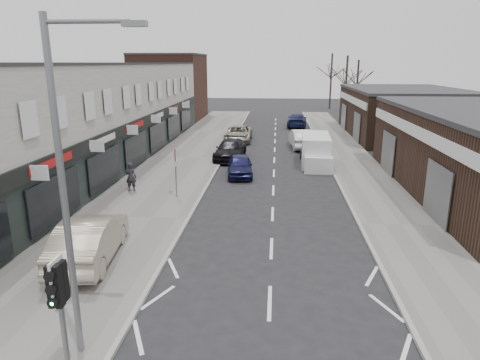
% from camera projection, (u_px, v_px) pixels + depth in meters
% --- Properties ---
extents(ground, '(160.00, 160.00, 0.00)m').
position_uv_depth(ground, '(268.00, 344.00, 11.20)').
color(ground, black).
rests_on(ground, ground).
extents(pavement_left, '(5.50, 64.00, 0.12)m').
position_uv_depth(pavement_left, '(186.00, 158.00, 32.87)').
color(pavement_left, slate).
rests_on(pavement_left, ground).
extents(pavement_right, '(3.50, 64.00, 0.12)m').
position_uv_depth(pavement_right, '(352.00, 161.00, 31.85)').
color(pavement_right, slate).
rests_on(pavement_right, ground).
extents(shop_terrace_left, '(8.00, 41.00, 7.10)m').
position_uv_depth(shop_terrace_left, '(83.00, 115.00, 30.09)').
color(shop_terrace_left, beige).
rests_on(shop_terrace_left, ground).
extents(brick_block_far, '(8.00, 10.00, 8.00)m').
position_uv_depth(brick_block_far, '(170.00, 88.00, 54.47)').
color(brick_block_far, '#49291F').
rests_on(brick_block_far, ground).
extents(right_unit_far, '(10.00, 16.00, 4.50)m').
position_uv_depth(right_unit_far, '(402.00, 114.00, 42.25)').
color(right_unit_far, '#342217').
rests_on(right_unit_far, ground).
extents(tree_far_a, '(3.60, 3.60, 8.00)m').
position_uv_depth(tree_far_a, '(344.00, 118.00, 56.58)').
color(tree_far_a, '#382D26').
rests_on(tree_far_a, ground).
extents(tree_far_b, '(3.60, 3.60, 7.50)m').
position_uv_depth(tree_far_b, '(355.00, 113.00, 62.14)').
color(tree_far_b, '#382D26').
rests_on(tree_far_b, ground).
extents(tree_far_c, '(3.60, 3.60, 8.50)m').
position_uv_depth(tree_far_c, '(329.00, 109.00, 68.15)').
color(tree_far_c, '#382D26').
rests_on(tree_far_c, ground).
extents(traffic_light, '(0.28, 0.60, 3.10)m').
position_uv_depth(traffic_light, '(59.00, 294.00, 8.98)').
color(traffic_light, slate).
rests_on(traffic_light, pavement_left).
extents(street_lamp, '(2.23, 0.22, 8.00)m').
position_uv_depth(street_lamp, '(69.00, 178.00, 9.57)').
color(street_lamp, slate).
rests_on(street_lamp, pavement_left).
extents(warning_sign, '(0.12, 0.80, 2.70)m').
position_uv_depth(warning_sign, '(176.00, 159.00, 22.56)').
color(warning_sign, slate).
rests_on(warning_sign, pavement_left).
extents(white_van, '(2.14, 5.52, 2.12)m').
position_uv_depth(white_van, '(316.00, 151.00, 30.60)').
color(white_van, white).
rests_on(white_van, ground).
extents(sedan_on_pavement, '(2.32, 5.12, 1.63)m').
position_uv_depth(sedan_on_pavement, '(90.00, 239.00, 15.49)').
color(sedan_on_pavement, '#9F957F').
rests_on(sedan_on_pavement, pavement_left).
extents(pedestrian, '(0.61, 0.41, 1.65)m').
position_uv_depth(pedestrian, '(131.00, 177.00, 23.89)').
color(pedestrian, black).
rests_on(pedestrian, pavement_left).
extents(parked_car_left_a, '(1.94, 4.06, 1.34)m').
position_uv_depth(parked_car_left_a, '(240.00, 166.00, 27.69)').
color(parked_car_left_a, '#14153E').
rests_on(parked_car_left_a, ground).
extents(parked_car_left_b, '(2.31, 5.14, 1.46)m').
position_uv_depth(parked_car_left_b, '(230.00, 150.00, 32.45)').
color(parked_car_left_b, black).
rests_on(parked_car_left_b, ground).
extents(parked_car_left_c, '(2.39, 5.16, 1.43)m').
position_uv_depth(parked_car_left_c, '(238.00, 134.00, 39.73)').
color(parked_car_left_c, '#9D947D').
rests_on(parked_car_left_c, ground).
extents(parked_car_right_a, '(2.09, 5.01, 1.61)m').
position_uv_depth(parked_car_right_a, '(301.00, 139.00, 36.71)').
color(parked_car_right_a, silver).
rests_on(parked_car_right_a, ground).
extents(parked_car_right_b, '(1.95, 4.71, 1.60)m').
position_uv_depth(parked_car_right_b, '(312.00, 140.00, 36.10)').
color(parked_car_right_b, black).
rests_on(parked_car_right_b, ground).
extents(parked_car_right_c, '(2.50, 5.29, 1.49)m').
position_uv_depth(parked_car_right_c, '(297.00, 120.00, 48.85)').
color(parked_car_right_c, '#13173C').
rests_on(parked_car_right_c, ground).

